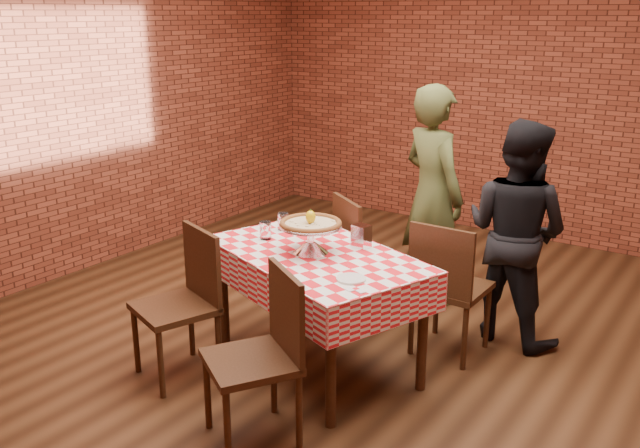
# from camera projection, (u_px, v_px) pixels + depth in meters

# --- Properties ---
(ground) EXTENTS (6.00, 6.00, 0.00)m
(ground) POSITION_uv_depth(u_px,v_px,m) (355.00, 348.00, 4.61)
(ground) COLOR black
(ground) RESTS_ON ground
(back_wall) EXTENTS (5.50, 0.00, 5.50)m
(back_wall) POSITION_uv_depth(u_px,v_px,m) (523.00, 90.00, 6.54)
(back_wall) COLOR maroon
(back_wall) RESTS_ON ground
(table) EXTENTS (1.58, 1.25, 0.75)m
(table) POSITION_uv_depth(u_px,v_px,m) (316.00, 310.00, 4.29)
(table) COLOR #3B2212
(table) RESTS_ON ground
(tablecloth) EXTENTS (1.62, 1.30, 0.24)m
(tablecloth) POSITION_uv_depth(u_px,v_px,m) (316.00, 271.00, 4.21)
(tablecloth) COLOR red
(tablecloth) RESTS_ON table
(pizza_stand) EXTENTS (0.55, 0.55, 0.17)m
(pizza_stand) POSITION_uv_depth(u_px,v_px,m) (311.00, 239.00, 4.16)
(pizza_stand) COLOR silver
(pizza_stand) RESTS_ON tablecloth
(pizza) EXTENTS (0.53, 0.53, 0.03)m
(pizza) POSITION_uv_depth(u_px,v_px,m) (311.00, 224.00, 4.13)
(pizza) COLOR beige
(pizza) RESTS_ON pizza_stand
(lemon) EXTENTS (0.09, 0.09, 0.08)m
(lemon) POSITION_uv_depth(u_px,v_px,m) (311.00, 217.00, 4.12)
(lemon) COLOR yellow
(lemon) RESTS_ON pizza
(water_glass_left) EXTENTS (0.09, 0.09, 0.12)m
(water_glass_left) POSITION_uv_depth(u_px,v_px,m) (266.00, 230.00, 4.41)
(water_glass_left) COLOR white
(water_glass_left) RESTS_ON tablecloth
(water_glass_right) EXTENTS (0.09, 0.09, 0.12)m
(water_glass_right) POSITION_uv_depth(u_px,v_px,m) (283.00, 221.00, 4.60)
(water_glass_right) COLOR white
(water_glass_right) RESTS_ON tablecloth
(side_plate) EXTENTS (0.21, 0.21, 0.01)m
(side_plate) POSITION_uv_depth(u_px,v_px,m) (351.00, 279.00, 3.75)
(side_plate) COLOR white
(side_plate) RESTS_ON tablecloth
(sweetener_packet_a) EXTENTS (0.06, 0.05, 0.00)m
(sweetener_packet_a) POSITION_uv_depth(u_px,v_px,m) (349.00, 290.00, 3.61)
(sweetener_packet_a) COLOR white
(sweetener_packet_a) RESTS_ON tablecloth
(sweetener_packet_b) EXTENTS (0.06, 0.05, 0.00)m
(sweetener_packet_b) POSITION_uv_depth(u_px,v_px,m) (361.00, 291.00, 3.59)
(sweetener_packet_b) COLOR white
(sweetener_packet_b) RESTS_ON tablecloth
(condiment_caddy) EXTENTS (0.12, 0.10, 0.15)m
(condiment_caddy) POSITION_uv_depth(u_px,v_px,m) (361.00, 236.00, 4.25)
(condiment_caddy) COLOR silver
(condiment_caddy) RESTS_ON tablecloth
(chair_near_left) EXTENTS (0.56, 0.56, 0.92)m
(chair_near_left) POSITION_uv_depth(u_px,v_px,m) (174.00, 307.00, 4.13)
(chair_near_left) COLOR #3B2212
(chair_near_left) RESTS_ON ground
(chair_near_right) EXTENTS (0.60, 0.60, 0.92)m
(chair_near_right) POSITION_uv_depth(u_px,v_px,m) (251.00, 360.00, 3.50)
(chair_near_right) COLOR #3B2212
(chair_near_right) RESTS_ON ground
(chair_far_left) EXTENTS (0.61, 0.61, 0.92)m
(chair_far_left) POSITION_uv_depth(u_px,v_px,m) (371.00, 258.00, 4.95)
(chair_far_left) COLOR #3B2212
(chair_far_left) RESTS_ON ground
(chair_far_right) EXTENTS (0.43, 0.43, 0.91)m
(chair_far_right) POSITION_uv_depth(u_px,v_px,m) (452.00, 287.00, 4.45)
(chair_far_right) COLOR #3B2212
(chair_far_right) RESTS_ON ground
(diner_olive) EXTENTS (0.72, 0.63, 1.67)m
(diner_olive) POSITION_uv_depth(u_px,v_px,m) (432.00, 195.00, 5.18)
(diner_olive) COLOR #474E27
(diner_olive) RESTS_ON ground
(diner_black) EXTENTS (0.83, 0.71, 1.51)m
(diner_black) POSITION_uv_depth(u_px,v_px,m) (516.00, 232.00, 4.57)
(diner_black) COLOR black
(diner_black) RESTS_ON ground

